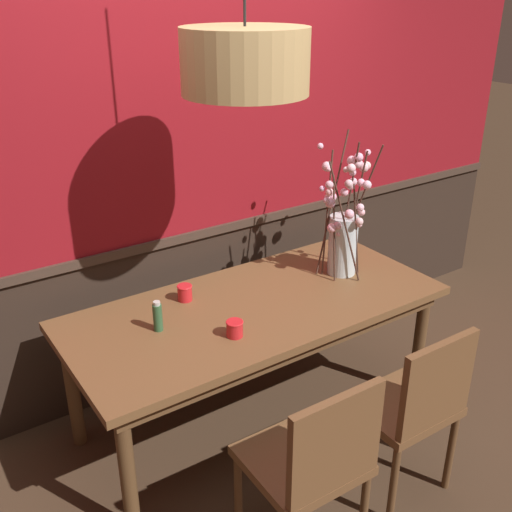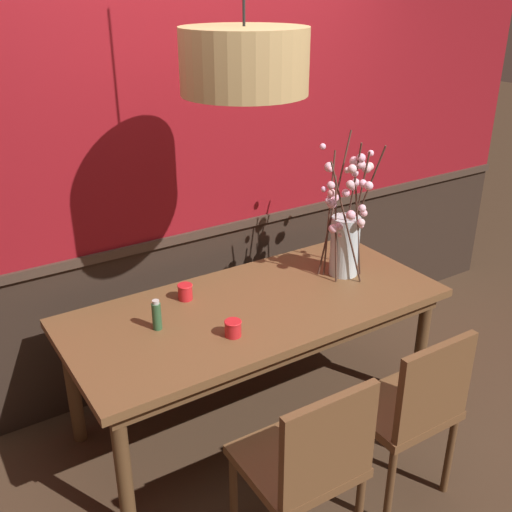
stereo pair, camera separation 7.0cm
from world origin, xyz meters
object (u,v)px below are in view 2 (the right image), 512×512
Objects in this scene: chair_near_side_left at (308,462)px; candle_holder_nearer_edge at (185,292)px; chair_far_side_left at (135,289)px; pendant_lamp at (244,61)px; dining_table at (256,317)px; chair_far_side_right at (229,267)px; vase_with_blossoms at (346,235)px; condiment_bottle at (157,315)px; candle_holder_nearer_center at (233,328)px; chair_near_side_right at (412,407)px.

chair_near_side_left is 10.62× the size of candle_holder_nearer_edge.
chair_far_side_left is 1.75m from pendant_lamp.
dining_table is 0.95m from chair_near_side_left.
chair_near_side_left is 0.85× the size of pendant_lamp.
chair_near_side_left is 1.00× the size of chair_far_side_right.
chair_far_side_right is 0.91m from candle_holder_nearer_edge.
condiment_bottle is (-1.16, 0.02, -0.17)m from vase_with_blossoms.
candle_holder_nearer_edge reaches higher than dining_table.
candle_holder_nearer_center is at bearing -42.42° from condiment_bottle.
chair_near_side_left reaches higher than condiment_bottle.
condiment_bottle is 1.24m from pendant_lamp.
vase_with_blossoms reaches higher than chair_far_side_left.
pendant_lamp reaches higher than candle_holder_nearer_center.
dining_table is 23.70× the size of candle_holder_nearer_center.
candle_holder_nearer_edge is (-0.91, 0.21, -0.20)m from vase_with_blossoms.
chair_far_side_right is 1.24m from candle_holder_nearer_center.
candle_holder_nearer_edge is (-0.62, -0.61, 0.26)m from chair_far_side_right.
candle_holder_nearer_center is at bearing -86.41° from candle_holder_nearer_edge.
candle_holder_nearer_edge is 1.25m from pendant_lamp.
vase_with_blossoms reaches higher than condiment_bottle.
chair_far_side_right is 0.96× the size of chair_far_side_left.
condiment_bottle is (-0.54, 0.05, 0.15)m from dining_table.
chair_near_side_left reaches higher than chair_far_side_right.
pendant_lamp is (-0.11, -0.08, 1.31)m from dining_table.
dining_table is at bearing -111.07° from chair_far_side_right.
chair_far_side_right is 10.82× the size of candle_holder_nearer_center.
vase_with_blossoms reaches higher than dining_table.
vase_with_blossoms is at bearing 9.14° from pendant_lamp.
candle_holder_nearer_edge is at bearing -135.35° from chair_far_side_right.
condiment_bottle reaches higher than candle_holder_nearer_edge.
chair_near_side_right is 0.96× the size of chair_far_side_left.
candle_holder_nearer_center is at bearing -164.91° from vase_with_blossoms.
chair_far_side_right is at bearing 64.81° from pendant_lamp.
candle_holder_nearer_center is (-0.54, 0.66, 0.25)m from chair_near_side_right.
pendant_lamp is at bearing 75.28° from chair_near_side_left.
candle_holder_nearer_center is (-0.59, -1.06, 0.26)m from chair_far_side_right.
chair_far_side_right is 1.79m from pendant_lamp.
dining_table is 12.74× the size of condiment_bottle.
dining_table is 0.96m from chair_far_side_left.
candle_holder_nearer_center is (-0.88, -0.24, -0.20)m from vase_with_blossoms.
chair_near_side_right is (0.61, 0.02, -0.00)m from chair_near_side_left.
chair_near_side_right is at bearing -91.53° from chair_far_side_right.
chair_near_side_right is at bearing -48.14° from condiment_bottle.
chair_near_side_left is 5.85× the size of condiment_bottle.
vase_with_blossoms is 9.31× the size of candle_holder_nearer_edge.
chair_near_side_right is (0.28, -0.87, -0.13)m from dining_table.
chair_far_side_left is 0.69m from candle_holder_nearer_edge.
chair_far_side_right is at bearing 68.93° from dining_table.
dining_table is 2.20× the size of chair_near_side_right.
vase_with_blossoms is (0.95, -0.85, 0.45)m from chair_far_side_left.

